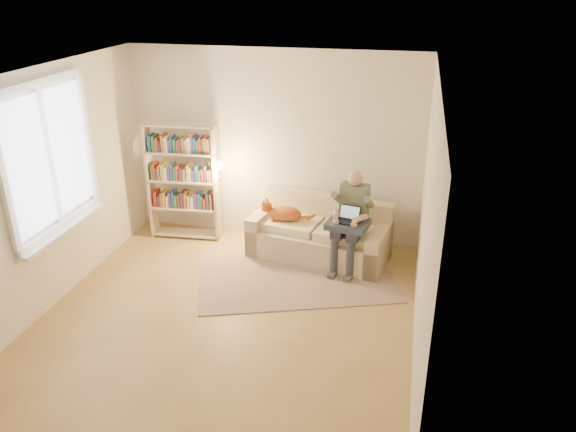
% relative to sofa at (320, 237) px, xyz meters
% --- Properties ---
extents(floor, '(4.50, 4.50, 0.00)m').
position_rel_sofa_xyz_m(floor, '(-0.74, -1.74, -0.28)').
color(floor, olive).
rests_on(floor, ground).
extents(ceiling, '(4.00, 4.50, 0.02)m').
position_rel_sofa_xyz_m(ceiling, '(-0.74, -1.74, 2.32)').
color(ceiling, white).
rests_on(ceiling, wall_back).
extents(wall_left, '(0.02, 4.50, 2.60)m').
position_rel_sofa_xyz_m(wall_left, '(-2.74, -1.74, 1.02)').
color(wall_left, silver).
rests_on(wall_left, floor).
extents(wall_right, '(0.02, 4.50, 2.60)m').
position_rel_sofa_xyz_m(wall_right, '(1.26, -1.74, 1.02)').
color(wall_right, silver).
rests_on(wall_right, floor).
extents(wall_back, '(4.00, 0.02, 2.60)m').
position_rel_sofa_xyz_m(wall_back, '(-0.74, 0.51, 1.02)').
color(wall_back, silver).
rests_on(wall_back, floor).
extents(wall_front, '(4.00, 0.02, 2.60)m').
position_rel_sofa_xyz_m(wall_front, '(-0.74, -3.99, 1.02)').
color(wall_front, silver).
rests_on(wall_front, floor).
extents(window, '(0.12, 1.52, 1.69)m').
position_rel_sofa_xyz_m(window, '(-2.68, -1.54, 1.10)').
color(window, white).
rests_on(window, wall_left).
extents(sofa, '(1.90, 1.11, 0.76)m').
position_rel_sofa_xyz_m(sofa, '(0.00, 0.00, 0.00)').
color(sofa, '#C8B18D').
rests_on(sofa, floor).
extents(person, '(0.43, 0.60, 1.26)m').
position_rel_sofa_xyz_m(person, '(0.42, -0.22, 0.44)').
color(person, '#616955').
rests_on(person, sofa).
extents(cat, '(0.67, 0.30, 0.24)m').
position_rel_sofa_xyz_m(cat, '(-0.45, -0.03, 0.31)').
color(cat, orange).
rests_on(cat, sofa).
extents(blanket, '(0.56, 0.48, 0.08)m').
position_rel_sofa_xyz_m(blanket, '(0.33, -0.32, 0.37)').
color(blanket, '#283446').
rests_on(blanket, person).
extents(laptop, '(0.29, 0.28, 0.21)m').
position_rel_sofa_xyz_m(laptop, '(0.34, -0.31, 0.46)').
color(laptop, black).
rests_on(laptop, blanket).
extents(bookshelf, '(1.11, 0.32, 1.65)m').
position_rel_sofa_xyz_m(bookshelf, '(-1.94, 0.16, 0.64)').
color(bookshelf, '#C7B396').
rests_on(bookshelf, floor).
extents(rug, '(2.72, 2.12, 0.01)m').
position_rel_sofa_xyz_m(rug, '(-0.16, -0.67, -0.27)').
color(rug, gray).
rests_on(rug, floor).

